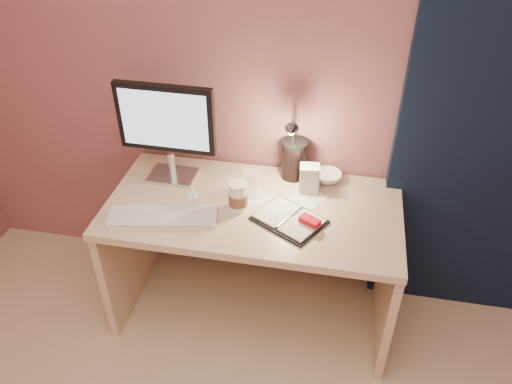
% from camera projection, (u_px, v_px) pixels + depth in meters
% --- Properties ---
extents(room, '(3.50, 3.50, 3.50)m').
position_uv_depth(room, '(475.00, 117.00, 2.23)').
color(room, '#C6B28E').
rests_on(room, ground).
extents(desk, '(1.40, 0.70, 0.73)m').
position_uv_depth(desk, '(256.00, 232.00, 2.56)').
color(desk, '#CCAF90').
rests_on(desk, ground).
extents(monitor, '(0.48, 0.17, 0.51)m').
position_uv_depth(monitor, '(167.00, 124.00, 2.38)').
color(monitor, silver).
rests_on(monitor, desk).
extents(keyboard, '(0.51, 0.24, 0.02)m').
position_uv_depth(keyboard, '(163.00, 216.00, 2.29)').
color(keyboard, silver).
rests_on(keyboard, desk).
extents(planner, '(0.37, 0.34, 0.05)m').
position_uv_depth(planner, '(291.00, 220.00, 2.27)').
color(planner, black).
rests_on(planner, desk).
extents(paper_a, '(0.20, 0.20, 0.00)m').
position_uv_depth(paper_a, '(252.00, 196.00, 2.43)').
color(paper_a, silver).
rests_on(paper_a, desk).
extents(paper_b, '(0.19, 0.19, 0.00)m').
position_uv_depth(paper_b, '(283.00, 210.00, 2.34)').
color(paper_b, silver).
rests_on(paper_b, desk).
extents(paper_c, '(0.20, 0.20, 0.00)m').
position_uv_depth(paper_c, '(308.00, 198.00, 2.42)').
color(paper_c, silver).
rests_on(paper_c, desk).
extents(coffee_cup, '(0.09, 0.09, 0.14)m').
position_uv_depth(coffee_cup, '(238.00, 197.00, 2.31)').
color(coffee_cup, white).
rests_on(coffee_cup, desk).
extents(clear_cup, '(0.08, 0.08, 0.14)m').
position_uv_depth(clear_cup, '(250.00, 184.00, 2.40)').
color(clear_cup, white).
rests_on(clear_cup, desk).
extents(bowl, '(0.16, 0.16, 0.05)m').
position_uv_depth(bowl, '(327.00, 177.00, 2.53)').
color(bowl, silver).
rests_on(bowl, desk).
extents(lotion_bottle, '(0.06, 0.06, 0.10)m').
position_uv_depth(lotion_bottle, '(194.00, 199.00, 2.33)').
color(lotion_bottle, white).
rests_on(lotion_bottle, desk).
extents(dark_jar, '(0.13, 0.13, 0.18)m').
position_uv_depth(dark_jar, '(294.00, 161.00, 2.52)').
color(dark_jar, black).
rests_on(dark_jar, desk).
extents(product_box, '(0.10, 0.09, 0.14)m').
position_uv_depth(product_box, '(309.00, 178.00, 2.43)').
color(product_box, silver).
rests_on(product_box, desk).
extents(desk_lamp, '(0.08, 0.22, 0.36)m').
position_uv_depth(desk_lamp, '(290.00, 144.00, 2.39)').
color(desk_lamp, silver).
rests_on(desk_lamp, desk).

